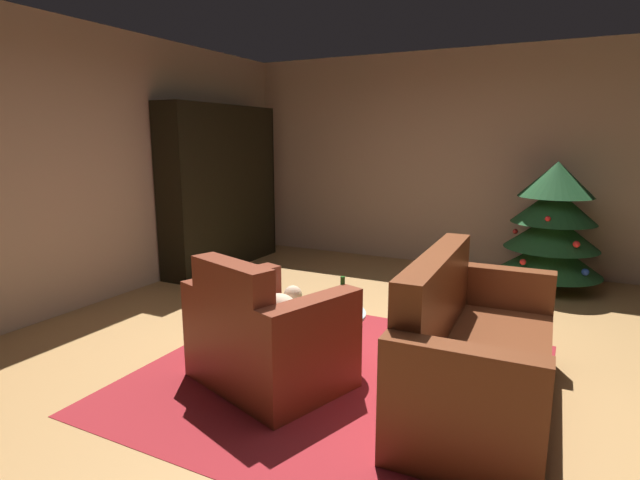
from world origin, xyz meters
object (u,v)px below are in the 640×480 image
object	(u,v)px
bookshelf_unit	(228,191)
decorated_tree	(553,226)
coffee_table	(322,319)
bottle_on_table	(342,301)
couch_red	(473,355)
armchair_red	(267,338)
book_stack_on_table	(323,309)

from	to	relation	value
bookshelf_unit	decorated_tree	size ratio (longest dim) A/B	1.46
coffee_table	bottle_on_table	distance (m)	0.24
coffee_table	bottle_on_table	bearing A→B (deg)	-7.49
couch_red	coffee_table	world-z (taller)	couch_red
coffee_table	bottle_on_table	xyz separation A→B (m)	(0.17, -0.02, 0.16)
couch_red	coffee_table	size ratio (longest dim) A/B	2.86
armchair_red	coffee_table	size ratio (longest dim) A/B	1.90
armchair_red	bottle_on_table	xyz separation A→B (m)	(0.44, 0.28, 0.25)
coffee_table	book_stack_on_table	size ratio (longest dim) A/B	3.00
coffee_table	decorated_tree	world-z (taller)	decorated_tree
armchair_red	couch_red	world-z (taller)	couch_red
book_stack_on_table	decorated_tree	size ratio (longest dim) A/B	0.15
book_stack_on_table	bookshelf_unit	bearing A→B (deg)	137.39
bottle_on_table	decorated_tree	bearing A→B (deg)	68.95
armchair_red	book_stack_on_table	xyz separation A→B (m)	(0.30, 0.26, 0.17)
book_stack_on_table	armchair_red	bearing A→B (deg)	-138.59
bookshelf_unit	book_stack_on_table	xyz separation A→B (m)	(2.56, -2.35, -0.49)
coffee_table	bookshelf_unit	bearing A→B (deg)	137.54
bookshelf_unit	coffee_table	distance (m)	3.47
bottle_on_table	coffee_table	bearing A→B (deg)	172.51
bookshelf_unit	bottle_on_table	world-z (taller)	bookshelf_unit
bookshelf_unit	couch_red	distance (m)	4.26
armchair_red	bottle_on_table	world-z (taller)	armchair_red
armchair_red	couch_red	size ratio (longest dim) A/B	0.66
book_stack_on_table	bottle_on_table	size ratio (longest dim) A/B	0.74
armchair_red	coffee_table	world-z (taller)	armchair_red
couch_red	book_stack_on_table	size ratio (longest dim) A/B	8.59
book_stack_on_table	decorated_tree	world-z (taller)	decorated_tree
couch_red	bottle_on_table	world-z (taller)	couch_red
bookshelf_unit	decorated_tree	xyz separation A→B (m)	(3.86, 0.71, -0.27)
decorated_tree	bottle_on_table	bearing A→B (deg)	-111.05
armchair_red	bottle_on_table	size ratio (longest dim) A/B	4.19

